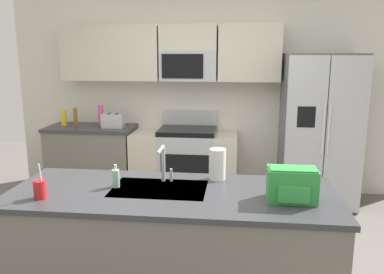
{
  "coord_description": "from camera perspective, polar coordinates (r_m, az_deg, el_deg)",
  "views": [
    {
      "loc": [
        0.43,
        -3.16,
        1.87
      ],
      "look_at": [
        -0.01,
        0.6,
        1.05
      ],
      "focal_mm": 37.02,
      "sensor_mm": 36.0,
      "label": 1
    }
  ],
  "objects": [
    {
      "name": "ground_plane",
      "position": [
        3.7,
        -1.03,
        -18.17
      ],
      "size": [
        9.0,
        9.0,
        0.0
      ],
      "primitive_type": "plane",
      "color": "#66605B",
      "rests_on": "ground"
    },
    {
      "name": "kitchen_wall_unit",
      "position": [
        5.29,
        0.38,
        7.92
      ],
      "size": [
        5.2,
        0.43,
        2.6
      ],
      "color": "silver",
      "rests_on": "ground"
    },
    {
      "name": "back_counter",
      "position": [
        5.51,
        -14.13,
        -3.08
      ],
      "size": [
        1.14,
        0.63,
        0.9
      ],
      "color": "slate",
      "rests_on": "ground"
    },
    {
      "name": "range_oven",
      "position": [
        5.21,
        -1.05,
        -3.68
      ],
      "size": [
        1.36,
        0.61,
        1.1
      ],
      "color": "#B7BABF",
      "rests_on": "ground"
    },
    {
      "name": "refrigerator",
      "position": [
        5.08,
        17.82,
        0.92
      ],
      "size": [
        0.9,
        0.76,
        1.85
      ],
      "color": "#4C4F54",
      "rests_on": "ground"
    },
    {
      "name": "island_counter",
      "position": [
        3.02,
        -2.86,
        -15.81
      ],
      "size": [
        2.32,
        0.89,
        0.9
      ],
      "color": "slate",
      "rests_on": "ground"
    },
    {
      "name": "toaster",
      "position": [
        5.24,
        -11.29,
        2.33
      ],
      "size": [
        0.28,
        0.16,
        0.18
      ],
      "color": "#B7BABF",
      "rests_on": "back_counter"
    },
    {
      "name": "pepper_mill",
      "position": [
        5.46,
        -16.45,
        2.77
      ],
      "size": [
        0.05,
        0.05,
        0.24
      ],
      "primitive_type": "cylinder",
      "color": "brown",
      "rests_on": "back_counter"
    },
    {
      "name": "bottle_pink",
      "position": [
        5.37,
        -12.98,
        3.01
      ],
      "size": [
        0.07,
        0.07,
        0.28
      ],
      "primitive_type": "cylinder",
      "color": "#EA4C93",
      "rests_on": "back_counter"
    },
    {
      "name": "bottle_yellow",
      "position": [
        5.55,
        -18.0,
        2.66
      ],
      "size": [
        0.08,
        0.08,
        0.21
      ],
      "primitive_type": "cylinder",
      "color": "yellow",
      "rests_on": "back_counter"
    },
    {
      "name": "sink_faucet",
      "position": [
        2.98,
        -4.16,
        -3.44
      ],
      "size": [
        0.08,
        0.21,
        0.28
      ],
      "color": "#B7BABF",
      "rests_on": "island_counter"
    },
    {
      "name": "drink_cup_red",
      "position": [
        2.87,
        -21.07,
        -7.03
      ],
      "size": [
        0.08,
        0.08,
        0.25
      ],
      "color": "red",
      "rests_on": "island_counter"
    },
    {
      "name": "soap_dispenser",
      "position": [
        2.95,
        -10.92,
        -5.82
      ],
      "size": [
        0.06,
        0.06,
        0.17
      ],
      "color": "#A5D8B2",
      "rests_on": "island_counter"
    },
    {
      "name": "paper_towel_roll",
      "position": [
        3.06,
        3.7,
        -3.93
      ],
      "size": [
        0.12,
        0.12,
        0.24
      ],
      "primitive_type": "cylinder",
      "color": "white",
      "rests_on": "island_counter"
    },
    {
      "name": "backpack",
      "position": [
        2.7,
        14.2,
        -6.57
      ],
      "size": [
        0.32,
        0.22,
        0.23
      ],
      "color": "green",
      "rests_on": "island_counter"
    }
  ]
}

